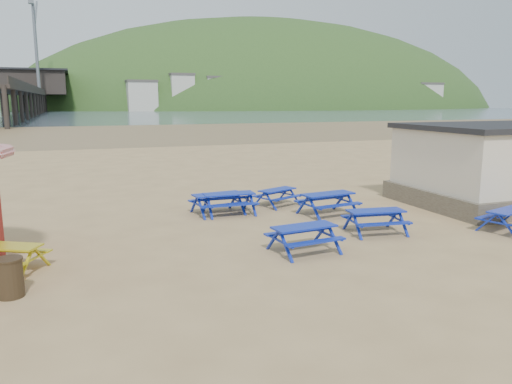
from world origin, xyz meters
name	(u,v)px	position (x,y,z in m)	size (l,w,h in m)	color
ground	(266,232)	(0.00, 0.00, 0.00)	(400.00, 400.00, 0.00)	tan
wet_sand	(117,131)	(0.00, 55.00, 0.00)	(400.00, 400.00, 0.00)	olive
sea	(89,112)	(0.00, 170.00, 0.01)	(400.00, 400.00, 0.00)	#445561
picnic_table_blue_a	(229,203)	(-0.35, 2.80, 0.39)	(1.88, 1.53, 0.77)	#04389A
picnic_table_blue_b	(218,204)	(-0.73, 2.95, 0.38)	(1.96, 1.66, 0.75)	#04389A
picnic_table_blue_c	(277,197)	(1.85, 3.54, 0.33)	(1.95, 1.79, 0.66)	#04389A
picnic_table_blue_d	(304,239)	(0.22, -2.32, 0.37)	(1.90, 1.60, 0.74)	#04389A
picnic_table_blue_e	(376,222)	(3.15, -1.30, 0.37)	(1.92, 1.63, 0.73)	#04389A
picnic_table_blue_f	(509,220)	(7.21, -2.56, 0.35)	(2.00, 1.78, 0.70)	#04389A
picnic_table_yellow	(7,259)	(-7.17, -1.34, 0.34)	(2.02, 1.90, 0.67)	#B1AE0C
litter_bin	(10,277)	(-6.93, -3.07, 0.43)	(0.58, 0.58, 0.85)	#342A16
amenity_block	(502,164)	(10.50, 1.00, 1.57)	(7.40, 5.40, 3.15)	#665B4C
pier	(33,96)	(-17.99, 178.23, 5.46)	(24.00, 220.00, 39.29)	black
headland_town	(268,127)	(90.00, 229.68, -9.91)	(264.00, 144.00, 108.00)	#2D4C1E
picnic_table_blue_g	(328,204)	(2.93, 1.40, 0.40)	(2.11, 1.79, 0.80)	#04389A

